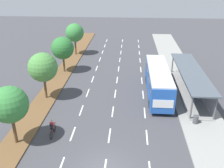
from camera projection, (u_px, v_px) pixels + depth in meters
median_strip at (64, 72)px, 38.13m from camera, size 2.60×52.00×0.12m
sidewalk_right at (180, 75)px, 36.95m from camera, size 4.50×52.00×0.15m
lane_divider_left at (93, 79)px, 35.65m from camera, size 0.14×46.20×0.01m
lane_divider_center at (117, 80)px, 35.42m from camera, size 0.14×46.20×0.01m
lane_divider_right at (142, 81)px, 35.18m from camera, size 0.14×46.20×0.01m
bus_shelter at (193, 79)px, 30.86m from camera, size 2.90×13.95×2.86m
bus at (158, 79)px, 30.53m from camera, size 2.54×11.29×3.37m
cyclist at (52, 128)px, 23.15m from camera, size 0.46×1.82×1.71m
median_tree_nearest at (10, 105)px, 20.77m from camera, size 3.16×3.16×5.42m
median_tree_second at (43, 67)px, 28.65m from camera, size 3.39×3.39×5.60m
median_tree_third at (63, 48)px, 36.65m from camera, size 3.32×3.32×5.31m
median_tree_fourth at (75, 33)px, 44.42m from camera, size 3.25×3.25×5.60m
trash_bin at (196, 119)px, 24.90m from camera, size 0.52×0.52×0.85m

